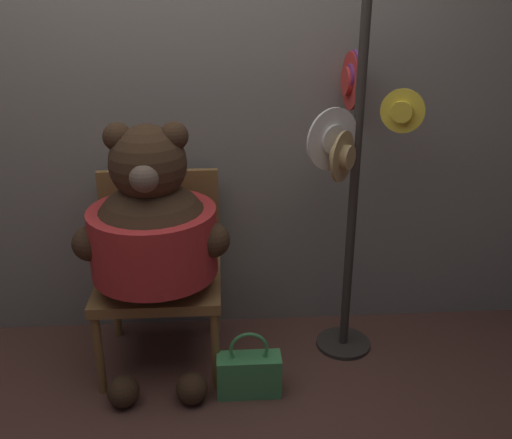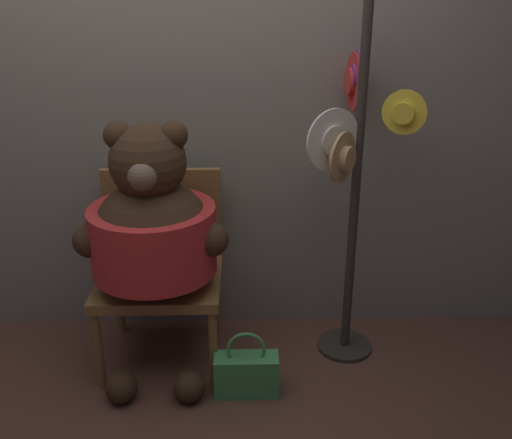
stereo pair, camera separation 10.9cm
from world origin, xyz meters
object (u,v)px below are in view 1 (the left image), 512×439
at_px(teddy_bear, 153,234).
at_px(chair, 160,263).
at_px(hat_display_rack, 351,168).
at_px(handbag_on_ground, 249,373).

bearing_deg(teddy_bear, chair, 90.15).
xyz_separation_m(hat_display_rack, handbag_on_ground, (-0.50, -0.35, -0.86)).
relative_size(hat_display_rack, handbag_on_ground, 5.35).
relative_size(chair, teddy_bear, 0.75).
relative_size(chair, hat_display_rack, 0.53).
xyz_separation_m(chair, teddy_bear, (0.00, -0.17, 0.23)).
bearing_deg(teddy_bear, hat_display_rack, 9.44).
height_order(chair, teddy_bear, teddy_bear).
bearing_deg(chair, handbag_on_ground, -41.81).
distance_m(teddy_bear, hat_display_rack, 0.95).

